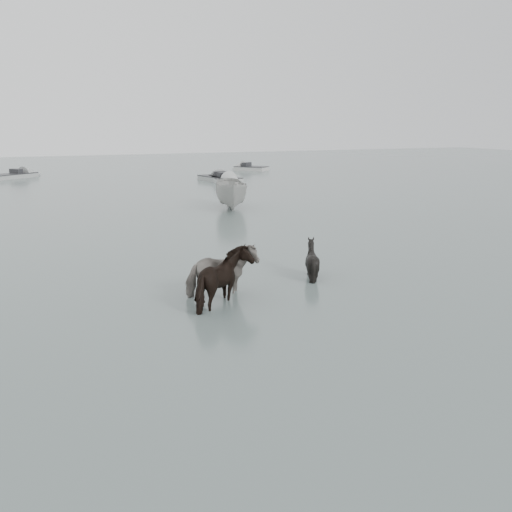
# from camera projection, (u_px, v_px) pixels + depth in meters

# --- Properties ---
(ground) EXTENTS (140.00, 140.00, 0.00)m
(ground) POSITION_uv_depth(u_px,v_px,m) (291.00, 293.00, 15.52)
(ground) COLOR #4F5E59
(ground) RESTS_ON ground
(pony_pinto) EXTENTS (1.91, 0.90, 1.60)m
(pony_pinto) POSITION_uv_depth(u_px,v_px,m) (221.00, 267.00, 15.17)
(pony_pinto) COLOR black
(pony_pinto) RESTS_ON ground
(pony_dark) EXTENTS (2.01, 2.13, 1.71)m
(pony_dark) POSITION_uv_depth(u_px,v_px,m) (226.00, 273.00, 14.35)
(pony_dark) COLOR black
(pony_dark) RESTS_ON ground
(pony_black) EXTENTS (1.64, 1.57, 1.43)m
(pony_black) POSITION_uv_depth(u_px,v_px,m) (312.00, 253.00, 17.09)
(pony_black) COLOR black
(pony_black) RESTS_ON ground
(boat_small) EXTENTS (2.96, 4.79, 1.73)m
(boat_small) POSITION_uv_depth(u_px,v_px,m) (232.00, 192.00, 30.56)
(boat_small) COLOR #AAA9A5
(boat_small) RESTS_ON ground
(skiff_port) EXTENTS (2.17, 4.82, 0.75)m
(skiff_port) POSITION_uv_depth(u_px,v_px,m) (222.00, 177.00, 44.55)
(skiff_port) COLOR #AEB1AE
(skiff_port) RESTS_ON ground
(skiff_mid) EXTENTS (2.80, 6.15, 0.75)m
(skiff_mid) POSITION_uv_depth(u_px,v_px,m) (220.00, 176.00, 44.71)
(skiff_mid) COLOR #A1A3A1
(skiff_mid) RESTS_ON ground
(skiff_star) EXTENTS (3.97, 4.27, 0.75)m
(skiff_star) POSITION_uv_depth(u_px,v_px,m) (251.00, 166.00, 54.86)
(skiff_star) COLOR #B5B4B0
(skiff_star) RESTS_ON ground
(skiff_far) EXTENTS (6.20, 5.29, 0.75)m
(skiff_far) POSITION_uv_depth(u_px,v_px,m) (8.00, 174.00, 46.78)
(skiff_far) COLOR #9FA19F
(skiff_far) RESTS_ON ground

